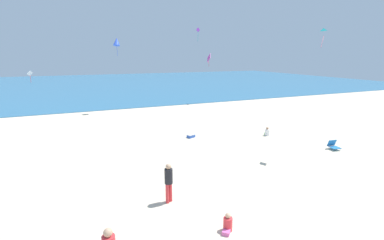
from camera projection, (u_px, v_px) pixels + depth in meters
ground_plane at (171, 151)px, 17.85m from camera, size 120.00×120.00×0.00m
ocean_water at (98, 84)px, 58.63m from camera, size 120.00×60.00×0.05m
beach_chair_far_right at (333, 145)px, 18.21m from camera, size 0.67×0.75×0.59m
cooler_box at (191, 136)px, 20.83m from camera, size 0.65×0.55×0.24m
person_1 at (228, 225)px, 9.73m from camera, size 0.56×0.58×0.67m
person_2 at (267, 132)px, 21.34m from camera, size 0.48×0.59×0.66m
person_3 at (169, 180)px, 11.51m from camera, size 0.45×0.45×1.66m
kite_teal at (323, 30)px, 15.76m from camera, size 0.40×0.50×1.08m
kite_magenta at (209, 58)px, 34.68m from camera, size 0.36×1.10×1.55m
kite_blue at (117, 42)px, 28.87m from camera, size 1.00×1.07×1.90m
kite_purple at (198, 31)px, 32.20m from camera, size 0.51×0.18×1.57m
kite_white at (30, 74)px, 29.50m from camera, size 0.51×0.51×1.26m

